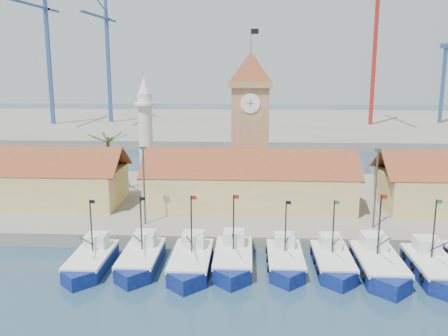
# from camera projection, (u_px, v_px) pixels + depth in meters

# --- Properties ---
(ground) EXTENTS (400.00, 400.00, 0.00)m
(ground) POSITION_uv_depth(u_px,v_px,m) (249.00, 283.00, 45.61)
(ground) COLOR #1B3148
(ground) RESTS_ON ground
(quay) EXTENTS (140.00, 32.00, 1.50)m
(quay) POSITION_uv_depth(u_px,v_px,m) (249.00, 203.00, 68.90)
(quay) COLOR gray
(quay) RESTS_ON ground
(terminal) EXTENTS (240.00, 80.00, 2.00)m
(terminal) POSITION_uv_depth(u_px,v_px,m) (250.00, 125.00, 152.88)
(terminal) COLOR gray
(terminal) RESTS_ON ground
(boat_0) EXTENTS (3.48, 9.53, 7.21)m
(boat_0) POSITION_uv_depth(u_px,v_px,m) (90.00, 262.00, 48.37)
(boat_0) COLOR #0B1255
(boat_0) RESTS_ON ground
(boat_1) EXTENTS (3.57, 9.79, 7.40)m
(boat_1) POSITION_uv_depth(u_px,v_px,m) (140.00, 261.00, 48.75)
(boat_1) COLOR #0B1255
(boat_1) RESTS_ON ground
(boat_2) EXTENTS (3.73, 10.22, 7.73)m
(boat_2) POSITION_uv_depth(u_px,v_px,m) (191.00, 263.00, 48.00)
(boat_2) COLOR #0B1255
(boat_2) RESTS_ON ground
(boat_3) EXTENTS (3.67, 10.06, 7.61)m
(boat_3) POSITION_uv_depth(u_px,v_px,m) (233.00, 261.00, 48.71)
(boat_3) COLOR #0B1255
(boat_3) RESTS_ON ground
(boat_4) EXTENTS (3.40, 9.32, 7.06)m
(boat_4) POSITION_uv_depth(u_px,v_px,m) (285.00, 262.00, 48.56)
(boat_4) COLOR #0B1255
(boat_4) RESTS_ON ground
(boat_5) EXTENTS (3.47, 9.51, 7.20)m
(boat_5) POSITION_uv_depth(u_px,v_px,m) (333.00, 263.00, 48.16)
(boat_5) COLOR #0B1255
(boat_5) RESTS_ON ground
(boat_6) EXTENTS (3.91, 10.70, 8.10)m
(boat_6) POSITION_uv_depth(u_px,v_px,m) (379.00, 267.00, 47.12)
(boat_6) COLOR #0B1255
(boat_6) RESTS_ON ground
(boat_7) EXTENTS (3.75, 10.26, 7.76)m
(boat_7) POSITION_uv_depth(u_px,v_px,m) (434.00, 270.00, 46.54)
(boat_7) COLOR #0B1255
(boat_7) RESTS_ON ground
(hall_left) EXTENTS (31.20, 10.13, 7.61)m
(hall_left) POSITION_uv_depth(u_px,v_px,m) (8.00, 184.00, 65.92)
(hall_left) COLOR #E5D07D
(hall_left) RESTS_ON quay
(hall_center) EXTENTS (27.04, 10.13, 7.61)m
(hall_center) POSITION_uv_depth(u_px,v_px,m) (249.00, 187.00, 64.32)
(hall_center) COLOR #E5D07D
(hall_center) RESTS_ON quay
(clock_tower) EXTENTS (5.80, 5.80, 22.70)m
(clock_tower) POSITION_uv_depth(u_px,v_px,m) (250.00, 120.00, 68.53)
(clock_tower) COLOR tan
(clock_tower) RESTS_ON quay
(minaret) EXTENTS (3.00, 3.00, 16.30)m
(minaret) POSITION_uv_depth(u_px,v_px,m) (146.00, 134.00, 71.70)
(minaret) COLOR silver
(minaret) RESTS_ON quay
(palm_tree) EXTENTS (5.60, 5.03, 8.39)m
(palm_tree) POSITION_uv_depth(u_px,v_px,m) (109.00, 160.00, 70.72)
(palm_tree) COLOR brown
(palm_tree) RESTS_ON quay
(lamp_posts) EXTENTS (80.70, 0.25, 9.03)m
(lamp_posts) POSITION_uv_depth(u_px,v_px,m) (254.00, 183.00, 55.97)
(lamp_posts) COLOR #3F3F44
(lamp_posts) RESTS_ON quay
(crane_blue_far) EXTENTS (1.00, 32.28, 40.79)m
(crane_blue_far) POSITION_uv_depth(u_px,v_px,m) (46.00, 45.00, 141.72)
(crane_blue_far) COLOR #2D4D8A
(crane_blue_far) RESTS_ON terminal
(crane_blue_near) EXTENTS (1.00, 32.18, 38.39)m
(crane_blue_near) POSITION_uv_depth(u_px,v_px,m) (106.00, 50.00, 147.03)
(crane_blue_near) COLOR #2D4D8A
(crane_blue_near) RESTS_ON terminal
(crane_red_right) EXTENTS (1.00, 33.30, 46.49)m
(crane_red_right) POSITION_uv_depth(u_px,v_px,m) (377.00, 33.00, 139.32)
(crane_red_right) COLOR red
(crane_red_right) RESTS_ON terminal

